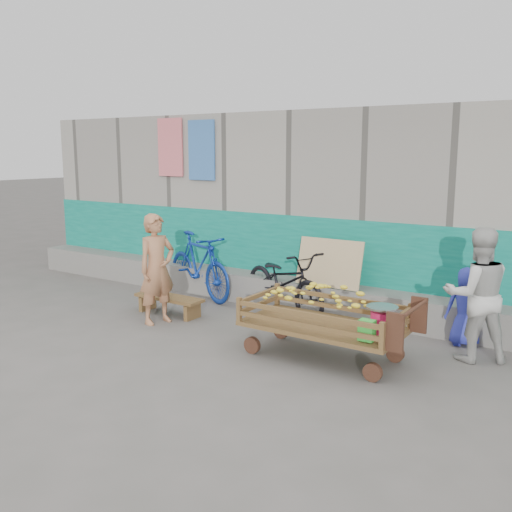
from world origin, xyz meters
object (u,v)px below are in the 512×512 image
Objects in this scene: banana_cart at (320,310)px; vendor_man at (157,269)px; bench at (169,301)px; child at (466,307)px; bicycle_blue at (199,265)px; bicycle_dark at (284,282)px; woman at (477,295)px.

banana_cart is 2.54m from vendor_man.
bench is 4.12m from child.
bench is 0.62× the size of bicycle_blue.
vendor_man is 1.50m from bicycle_blue.
bench is at bearing 34.98° from vendor_man.
bench is 0.60× the size of bicycle_dark.
bicycle_dark is at bearing 35.43° from bench.
child is (3.98, 1.02, 0.29)m from bench.
bench is at bearing -23.21° from woman.
vendor_man is 0.86× the size of bicycle_blue.
woman is (4.20, 0.57, 0.57)m from bench.
child is (3.83, 1.42, -0.28)m from vendor_man.
banana_cart is 1.30× the size of vendor_man.
banana_cart is at bearing 20.20° from child.
child is at bearing -70.47° from bicycle_blue.
child reaches higher than banana_cart.
banana_cart is at bearing -113.29° from bicycle_dark.
vendor_man is at bearing -17.56° from woman.
bench is 1.12× the size of child.
woman reaches higher than bicycle_dark.
bench is 1.11m from bicycle_blue.
woman is (4.05, 0.96, 0.00)m from vendor_man.
bicycle_blue is at bearing 104.58° from bench.
banana_cart reaches higher than bench.
bicycle_dark is at bearing -39.45° from woman.
bicycle_blue is (-4.25, 0.00, 0.05)m from child.
vendor_man is at bearing 161.06° from bicycle_dark.
vendor_man is 0.84× the size of bicycle_dark.
vendor_man is (-2.53, -0.03, 0.19)m from banana_cart.
child is at bearing -55.86° from vendor_man.
child is 2.59m from bicycle_dark.
child is 4.25m from bicycle_blue.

